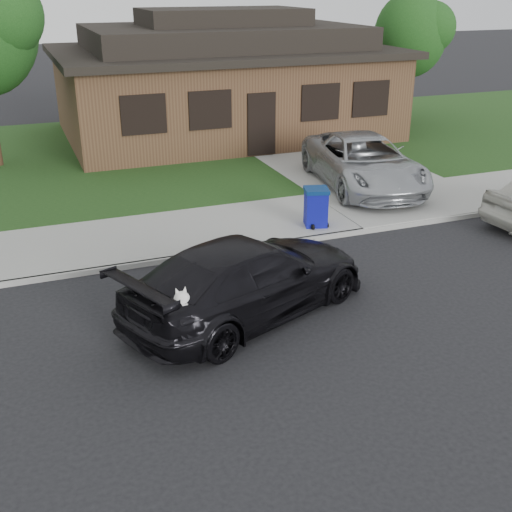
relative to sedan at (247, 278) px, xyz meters
name	(u,v)px	position (x,y,z in m)	size (l,w,h in m)	color
ground	(278,326)	(0.35, -0.65, -0.73)	(120.00, 120.00, 0.00)	black
sidewalk	(199,230)	(0.35, 4.35, -0.67)	(60.00, 3.00, 0.12)	gray
curb	(218,253)	(0.35, 2.85, -0.67)	(60.00, 0.12, 0.12)	gray
lawn	(135,155)	(0.35, 12.35, -0.67)	(60.00, 13.00, 0.13)	#193814
driveway	(326,159)	(6.35, 9.35, -0.66)	(4.50, 13.00, 0.14)	gray
sedan	(247,278)	(0.00, 0.00, 0.00)	(5.43, 3.85, 1.46)	black
minivan	(364,162)	(5.80, 5.91, 0.15)	(2.45, 5.31, 1.48)	#A8ABB0
recycling_bin	(316,207)	(3.10, 3.52, -0.13)	(0.71, 0.71, 0.95)	#0C0F87
house	(224,81)	(4.35, 14.35, 1.40)	(12.60, 8.60, 4.65)	#422B1C
tree_1	(415,33)	(12.48, 13.75, 2.98)	(3.15, 3.00, 5.25)	#332114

